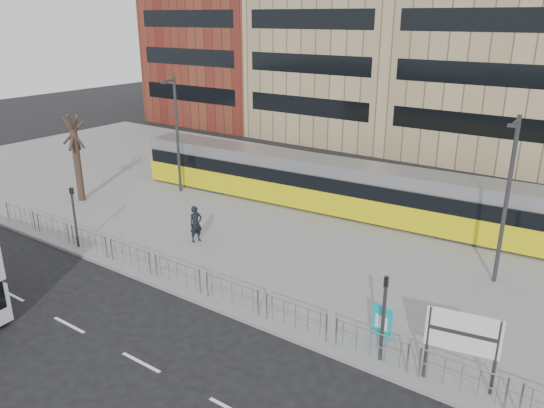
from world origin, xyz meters
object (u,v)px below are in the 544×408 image
Objects in this scene: ad_panel at (382,323)px; traffic_light_east at (384,308)px; station_sign at (463,336)px; tram at (326,184)px; bare_tree at (71,111)px; traffic_light_west at (74,210)px; lamp_post_east at (507,194)px; pedestrian at (196,224)px; lamp_post_west at (176,130)px.

ad_panel is 0.50× the size of traffic_light_east.
traffic_light_east reaches higher than station_sign.
bare_tree is (-13.29, -7.46, 4.05)m from tram.
traffic_light_west is at bearing 170.30° from station_sign.
lamp_post_east is at bearing 8.53° from bare_tree.
pedestrian is 0.26× the size of bare_tree.
traffic_light_west is at bearing -163.60° from ad_panel.
pedestrian is at bearing 178.48° from ad_panel.
tram is 14.08m from traffic_light_west.
station_sign is at bearing -87.18° from pedestrian.
ad_panel is 22.61m from bare_tree.
lamp_post_west reaches higher than tram.
bare_tree is at bearing -171.47° from lamp_post_east.
traffic_light_west is 0.42× the size of bare_tree.
tram is 14.00m from ad_panel.
bare_tree is (-10.32, 0.62, 4.62)m from pedestrian.
traffic_light_west is (-18.73, -0.30, 0.21)m from station_sign.
tram is 13.59× the size of pedestrian.
lamp_post_east reaches higher than tram.
tram is 3.52× the size of bare_tree.
bare_tree is at bearing -176.30° from ad_panel.
station_sign is at bearing 1.19° from ad_panel.
traffic_light_west reaches higher than station_sign.
station_sign is 0.82× the size of traffic_light_west.
traffic_light_east is (8.88, -11.87, 0.45)m from tram.
traffic_light_east is at bearing -52.27° from ad_panel.
traffic_light_west is at bearing -37.41° from bare_tree.
traffic_light_west reaches higher than tram.
traffic_light_west reaches higher than ad_panel.
traffic_light_west is 19.82m from lamp_post_east.
pedestrian is 0.26× the size of lamp_post_east.
traffic_light_west is 8.29m from bare_tree.
bare_tree is (-5.93, 4.54, 3.60)m from traffic_light_west.
ad_panel is 15.95m from traffic_light_west.
station_sign is 1.66× the size of ad_panel.
bare_tree is (-22.17, 4.41, 3.60)m from traffic_light_east.
traffic_light_west is (-15.89, -0.90, 1.08)m from ad_panel.
pedestrian is at bearing -3.45° from bare_tree.
traffic_light_east is at bearing -102.15° from lamp_post_east.
bare_tree is at bearing 159.64° from station_sign.
traffic_light_east is at bearing -3.90° from traffic_light_west.
station_sign is 8.17m from lamp_post_east.
station_sign is 0.34× the size of lamp_post_west.
traffic_light_east is at bearing -11.25° from bare_tree.
traffic_light_east is 0.42× the size of lamp_post_west.
ad_panel is at bearing 97.75° from traffic_light_east.
lamp_post_west is (-20.86, 9.04, 2.31)m from station_sign.
traffic_light_east is (-2.49, -0.17, 0.21)m from station_sign.
bare_tree reaches higher than ad_panel.
tram is at bearing 109.98° from traffic_light_east.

